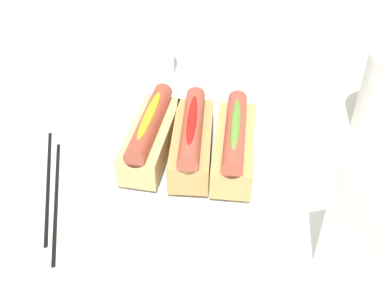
{
  "coord_description": "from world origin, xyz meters",
  "views": [
    {
      "loc": [
        0.5,
        -0.1,
        0.45
      ],
      "look_at": [
        0.02,
        -0.02,
        0.05
      ],
      "focal_mm": 45.22,
      "sensor_mm": 36.0,
      "label": 1
    }
  ],
  "objects_px": {
    "chopstick_near": "(56,197)",
    "chopstick_far": "(48,182)",
    "hotdog_front": "(151,135)",
    "napkin_box": "(371,255)",
    "hotdog_side": "(234,143)",
    "serving_bowl": "(192,163)",
    "water_glass": "(154,53)",
    "hotdog_back": "(192,139)"
  },
  "relations": [
    {
      "from": "serving_bowl",
      "to": "hotdog_side",
      "type": "distance_m",
      "value": 0.07
    },
    {
      "from": "hotdog_side",
      "to": "chopstick_far",
      "type": "height_order",
      "value": "hotdog_side"
    },
    {
      "from": "hotdog_front",
      "to": "napkin_box",
      "type": "xyz_separation_m",
      "value": [
        0.24,
        0.19,
        0.02
      ]
    },
    {
      "from": "water_glass",
      "to": "napkin_box",
      "type": "relative_size",
      "value": 0.6
    },
    {
      "from": "hotdog_front",
      "to": "chopstick_far",
      "type": "distance_m",
      "value": 0.15
    },
    {
      "from": "napkin_box",
      "to": "chopstick_far",
      "type": "relative_size",
      "value": 0.68
    },
    {
      "from": "hotdog_front",
      "to": "napkin_box",
      "type": "relative_size",
      "value": 1.05
    },
    {
      "from": "hotdog_front",
      "to": "chopstick_far",
      "type": "height_order",
      "value": "hotdog_front"
    },
    {
      "from": "serving_bowl",
      "to": "chopstick_far",
      "type": "distance_m",
      "value": 0.2
    },
    {
      "from": "hotdog_back",
      "to": "chopstick_far",
      "type": "height_order",
      "value": "hotdog_back"
    },
    {
      "from": "hotdog_front",
      "to": "serving_bowl",
      "type": "bearing_deg",
      "value": 71.69
    },
    {
      "from": "hotdog_front",
      "to": "water_glass",
      "type": "relative_size",
      "value": 1.76
    },
    {
      "from": "water_glass",
      "to": "napkin_box",
      "type": "bearing_deg",
      "value": 17.96
    },
    {
      "from": "hotdog_front",
      "to": "hotdog_side",
      "type": "height_order",
      "value": "same"
    },
    {
      "from": "hotdog_front",
      "to": "hotdog_back",
      "type": "bearing_deg",
      "value": 71.69
    },
    {
      "from": "serving_bowl",
      "to": "hotdog_side",
      "type": "relative_size",
      "value": 2.04
    },
    {
      "from": "hotdog_side",
      "to": "serving_bowl",
      "type": "bearing_deg",
      "value": -108.31
    },
    {
      "from": "hotdog_back",
      "to": "hotdog_front",
      "type": "bearing_deg",
      "value": -108.31
    },
    {
      "from": "serving_bowl",
      "to": "hotdog_back",
      "type": "distance_m",
      "value": 0.04
    },
    {
      "from": "hotdog_back",
      "to": "chopstick_far",
      "type": "bearing_deg",
      "value": -92.95
    },
    {
      "from": "hotdog_side",
      "to": "water_glass",
      "type": "height_order",
      "value": "hotdog_side"
    },
    {
      "from": "serving_bowl",
      "to": "chopstick_near",
      "type": "bearing_deg",
      "value": -83.74
    },
    {
      "from": "water_glass",
      "to": "hotdog_back",
      "type": "bearing_deg",
      "value": 4.73
    },
    {
      "from": "water_glass",
      "to": "chopstick_far",
      "type": "relative_size",
      "value": 0.41
    },
    {
      "from": "serving_bowl",
      "to": "chopstick_far",
      "type": "bearing_deg",
      "value": -92.95
    },
    {
      "from": "water_glass",
      "to": "hotdog_side",
      "type": "bearing_deg",
      "value": 14.75
    },
    {
      "from": "napkin_box",
      "to": "water_glass",
      "type": "bearing_deg",
      "value": -166.46
    },
    {
      "from": "hotdog_side",
      "to": "water_glass",
      "type": "bearing_deg",
      "value": -165.25
    },
    {
      "from": "chopstick_far",
      "to": "water_glass",
      "type": "bearing_deg",
      "value": 144.0
    },
    {
      "from": "hotdog_side",
      "to": "water_glass",
      "type": "xyz_separation_m",
      "value": [
        -0.28,
        -0.07,
        -0.02
      ]
    },
    {
      "from": "hotdog_side",
      "to": "napkin_box",
      "type": "bearing_deg",
      "value": 22.14
    },
    {
      "from": "hotdog_side",
      "to": "napkin_box",
      "type": "relative_size",
      "value": 1.05
    },
    {
      "from": "serving_bowl",
      "to": "hotdog_side",
      "type": "height_order",
      "value": "hotdog_side"
    },
    {
      "from": "serving_bowl",
      "to": "napkin_box",
      "type": "height_order",
      "value": "napkin_box"
    },
    {
      "from": "chopstick_near",
      "to": "chopstick_far",
      "type": "relative_size",
      "value": 1.0
    },
    {
      "from": "serving_bowl",
      "to": "hotdog_side",
      "type": "bearing_deg",
      "value": 71.69
    },
    {
      "from": "napkin_box",
      "to": "chopstick_near",
      "type": "bearing_deg",
      "value": -127.09
    },
    {
      "from": "serving_bowl",
      "to": "hotdog_back",
      "type": "relative_size",
      "value": 2.05
    },
    {
      "from": "water_glass",
      "to": "napkin_box",
      "type": "xyz_separation_m",
      "value": [
        0.49,
        0.16,
        0.03
      ]
    },
    {
      "from": "napkin_box",
      "to": "chopstick_far",
      "type": "distance_m",
      "value": 0.41
    },
    {
      "from": "hotdog_front",
      "to": "hotdog_side",
      "type": "distance_m",
      "value": 0.11
    },
    {
      "from": "hotdog_back",
      "to": "serving_bowl",
      "type": "bearing_deg",
      "value": 165.96
    }
  ]
}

